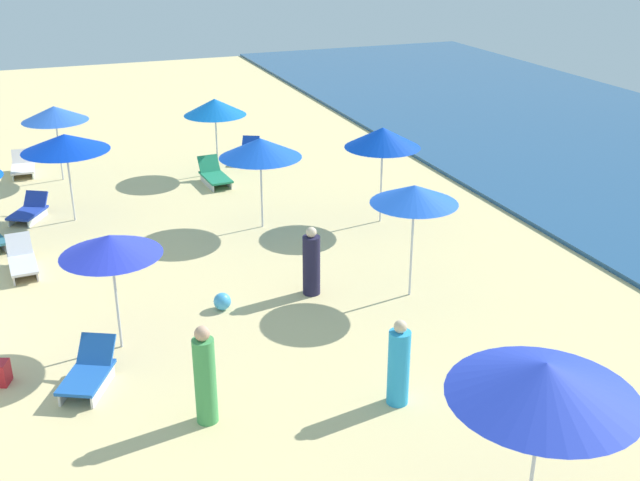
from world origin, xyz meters
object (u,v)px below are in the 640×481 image
umbrella_1 (545,380)px  umbrella_5 (110,245)px  umbrella_7 (383,138)px  umbrella_6 (54,114)px  beachgoer_1 (311,263)px  beachgoer_2 (399,365)px  beachgoer_3 (205,378)px  umbrella_4 (414,194)px  lounge_chair_5_0 (89,373)px  lounge_chair_0_0 (214,176)px  beach_ball_1 (222,301)px  lounge_chair_0_1 (248,153)px  umbrella_8 (65,143)px  umbrella_3 (260,148)px  umbrella_0 (215,107)px  lounge_chair_8_0 (29,211)px  lounge_chair_2_1 (22,261)px  lounge_chair_6_0 (23,167)px

umbrella_1 → umbrella_5: (-6.75, -4.32, -0.28)m
umbrella_5 → umbrella_7: umbrella_7 is taller
umbrella_6 → beachgoer_1: 11.09m
beachgoer_2 → beachgoer_3: 3.14m
umbrella_4 → lounge_chair_5_0: umbrella_4 is taller
lounge_chair_0_0 → beach_ball_1: bearing=-107.1°
umbrella_4 → umbrella_6: (-10.86, -6.42, -0.21)m
lounge_chair_0_1 → umbrella_1: (17.60, -1.24, 2.11)m
umbrella_1 → beachgoer_2: 3.68m
lounge_chair_5_0 → umbrella_7: bearing=60.8°
lounge_chair_5_0 → umbrella_6: umbrella_6 is taller
umbrella_1 → beachgoer_2: umbrella_1 is taller
umbrella_1 → umbrella_8: size_ratio=1.10×
umbrella_3 → beachgoer_3: size_ratio=1.38×
umbrella_0 → umbrella_6: size_ratio=1.03×
lounge_chair_8_0 → umbrella_8: bearing=5.7°
beachgoer_2 → umbrella_1: bearing=7.6°
umbrella_0 → lounge_chair_2_1: size_ratio=1.53×
lounge_chair_0_1 → beachgoer_1: beachgoer_1 is taller
lounge_chair_2_1 → umbrella_8: 3.74m
lounge_chair_0_0 → umbrella_7: 6.08m
lounge_chair_2_1 → lounge_chair_6_0: size_ratio=1.08×
umbrella_3 → beach_ball_1: 5.04m
umbrella_6 → beachgoer_2: bearing=17.1°
umbrella_6 → umbrella_3: bearing=37.8°
umbrella_6 → beach_ball_1: (10.10, 2.50, -1.89)m
lounge_chair_6_0 → lounge_chair_0_1: bearing=-5.8°
lounge_chair_0_1 → umbrella_3: umbrella_3 is taller
umbrella_0 → umbrella_3: bearing=-0.2°
beach_ball_1 → lounge_chair_8_0: bearing=-152.6°
lounge_chair_0_0 → lounge_chair_6_0: lounge_chair_0_0 is taller
umbrella_3 → lounge_chair_6_0: bearing=-140.6°
umbrella_7 → lounge_chair_0_1: bearing=-165.3°
umbrella_7 → beachgoer_3: 9.58m
umbrella_3 → lounge_chair_6_0: (-7.00, -5.74, -1.89)m
lounge_chair_0_0 → beachgoer_3: size_ratio=0.90×
umbrella_6 → umbrella_5: bearing=1.8°
umbrella_5 → umbrella_6: bearing=-178.2°
lounge_chair_6_0 → beachgoer_3: 14.99m
beachgoer_2 → lounge_chair_0_1: bearing=177.1°
umbrella_1 → lounge_chair_5_0: size_ratio=1.78×
lounge_chair_0_1 → beach_ball_1: size_ratio=4.00×
umbrella_3 → beachgoer_3: (7.78, -3.28, -1.32)m
umbrella_1 → beachgoer_2: (-3.28, -0.26, -1.66)m
beachgoer_2 → umbrella_5: bearing=-127.4°
umbrella_7 → umbrella_1: bearing=-15.3°
umbrella_0 → lounge_chair_0_0: size_ratio=1.52×
lounge_chair_0_1 → lounge_chair_2_1: size_ratio=0.93×
lounge_chair_0_0 → umbrella_4: size_ratio=0.63×
umbrella_5 → umbrella_6: 10.89m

